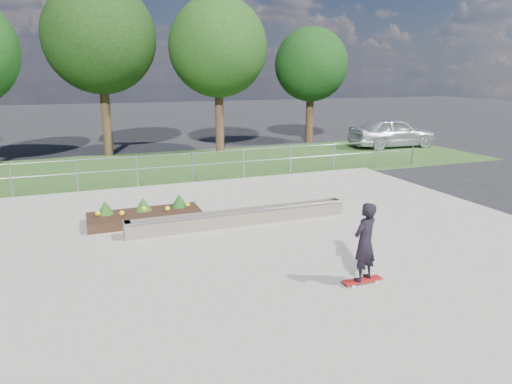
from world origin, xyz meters
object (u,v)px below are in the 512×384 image
at_px(planter_bed, 145,214).
at_px(skateboarder, 365,243).
at_px(grind_ledge, 240,217).
at_px(parked_car, 392,132).

bearing_deg(planter_bed, skateboarder, -58.31).
distance_m(grind_ledge, skateboarder, 4.36).
relative_size(grind_ledge, parked_car, 1.24).
distance_m(grind_ledge, parked_car, 15.90).
distance_m(planter_bed, skateboarder, 6.40).
bearing_deg(parked_car, grind_ledge, 132.72).
distance_m(skateboarder, parked_car, 18.15).
xyz_separation_m(planter_bed, parked_car, (14.72, 8.73, 0.58)).
relative_size(grind_ledge, planter_bed, 2.00).
xyz_separation_m(planter_bed, skateboarder, (3.34, -5.42, 0.65)).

